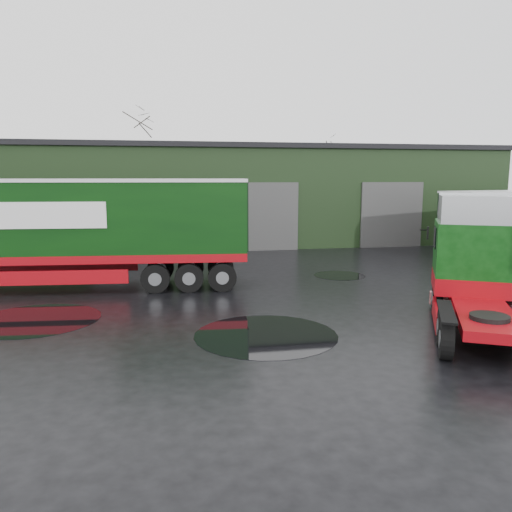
{
  "coord_description": "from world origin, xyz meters",
  "views": [
    {
      "loc": [
        -3.94,
        -14.79,
        4.3
      ],
      "look_at": [
        -0.9,
        1.37,
        1.7
      ],
      "focal_mm": 35.0,
      "sensor_mm": 36.0,
      "label": 1
    }
  ],
  "objects_px": {
    "hero_tractor": "(484,267)",
    "tree_back_a": "(137,172)",
    "trailer_left": "(69,234)",
    "warehouse": "(248,194)",
    "tree_back_b": "(315,183)"
  },
  "relations": [
    {
      "from": "hero_tractor",
      "to": "tree_back_a",
      "type": "xyz_separation_m",
      "value": [
        -10.5,
        33.0,
        2.84
      ]
    },
    {
      "from": "trailer_left",
      "to": "tree_back_b",
      "type": "bearing_deg",
      "value": -30.4
    },
    {
      "from": "trailer_left",
      "to": "tree_back_b",
      "type": "xyz_separation_m",
      "value": [
        17.5,
        24.65,
        1.61
      ]
    },
    {
      "from": "hero_tractor",
      "to": "tree_back_a",
      "type": "height_order",
      "value": "tree_back_a"
    },
    {
      "from": "trailer_left",
      "to": "tree_back_a",
      "type": "bearing_deg",
      "value": 1.49
    },
    {
      "from": "tree_back_b",
      "to": "warehouse",
      "type": "bearing_deg",
      "value": -128.66
    },
    {
      "from": "hero_tractor",
      "to": "trailer_left",
      "type": "relative_size",
      "value": 0.45
    },
    {
      "from": "trailer_left",
      "to": "tree_back_a",
      "type": "relative_size",
      "value": 1.45
    },
    {
      "from": "tree_back_a",
      "to": "hero_tractor",
      "type": "bearing_deg",
      "value": -72.35
    },
    {
      "from": "warehouse",
      "to": "tree_back_a",
      "type": "bearing_deg",
      "value": 128.66
    },
    {
      "from": "warehouse",
      "to": "trailer_left",
      "type": "xyz_separation_m",
      "value": [
        -9.5,
        -14.65,
        -1.01
      ]
    },
    {
      "from": "trailer_left",
      "to": "tree_back_a",
      "type": "height_order",
      "value": "tree_back_a"
    },
    {
      "from": "hero_tractor",
      "to": "tree_back_a",
      "type": "bearing_deg",
      "value": 135.25
    },
    {
      "from": "hero_tractor",
      "to": "tree_back_b",
      "type": "distance_m",
      "value": 33.51
    },
    {
      "from": "warehouse",
      "to": "hero_tractor",
      "type": "bearing_deg",
      "value": -83.8
    }
  ]
}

